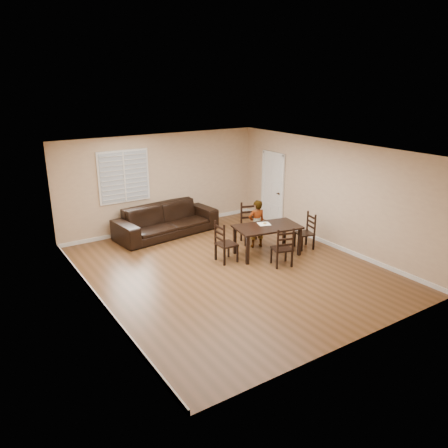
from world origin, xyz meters
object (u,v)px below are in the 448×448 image
at_px(sofa, 166,220).
at_px(dining_table, 267,230).
at_px(chair_far, 284,250).
at_px(chair_right, 308,232).
at_px(chair_left, 222,244).
at_px(chair_near, 250,224).
at_px(donut, 265,223).
at_px(child, 257,224).

bearing_deg(sofa, dining_table, -68.86).
distance_m(chair_far, chair_right, 1.46).
bearing_deg(chair_left, chair_far, -133.61).
bearing_deg(chair_far, chair_near, -84.27).
height_order(dining_table, chair_left, chair_left).
distance_m(dining_table, donut, 0.21).
relative_size(dining_table, chair_near, 1.60).
height_order(child, sofa, child).
relative_size(chair_left, donut, 10.54).
bearing_deg(dining_table, child, 90.00).
relative_size(chair_far, child, 0.76).
height_order(chair_far, child, child).
distance_m(chair_far, sofa, 3.70).
relative_size(chair_right, sofa, 0.32).
bearing_deg(dining_table, chair_left, -179.07).
distance_m(child, sofa, 2.60).
height_order(chair_far, donut, chair_far).
distance_m(dining_table, chair_left, 1.21).
bearing_deg(sofa, child, -61.10).
bearing_deg(dining_table, chair_right, -0.22).
height_order(chair_far, sofa, chair_far).
bearing_deg(chair_right, donut, -96.46).
relative_size(chair_left, sofa, 0.35).
xyz_separation_m(chair_near, chair_left, (-1.37, -0.80, -0.03)).
relative_size(dining_table, sofa, 0.60).
relative_size(chair_left, chair_right, 1.08).
bearing_deg(sofa, chair_right, -54.92).
height_order(chair_right, sofa, chair_right).
xyz_separation_m(chair_right, sofa, (-2.59, 2.87, -0.00)).
bearing_deg(chair_right, chair_left, -87.32).
bearing_deg(chair_far, chair_left, -27.63).
bearing_deg(chair_near, chair_right, -32.28).
bearing_deg(chair_near, chair_left, -131.16).
bearing_deg(donut, chair_near, 79.97).
height_order(chair_near, sofa, chair_near).
bearing_deg(child, chair_right, 155.12).
xyz_separation_m(chair_left, donut, (1.23, -0.02, 0.30)).
bearing_deg(dining_table, chair_far, -90.93).
xyz_separation_m(chair_left, sofa, (-0.24, 2.47, -0.04)).
bearing_deg(chair_left, dining_table, -98.30).
bearing_deg(chair_far, child, -83.80).
bearing_deg(chair_far, donut, -85.13).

